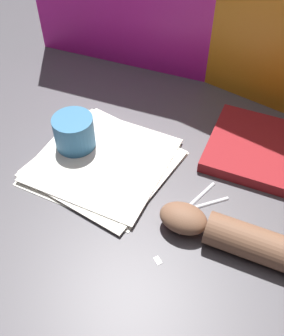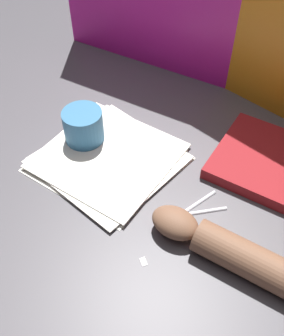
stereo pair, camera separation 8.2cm
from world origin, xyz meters
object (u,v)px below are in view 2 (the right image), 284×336
at_px(hand_forearm, 234,253).
at_px(paper_stack, 108,158).
at_px(scissors, 180,214).
at_px(mug, 84,128).
at_px(book_closed, 263,160).

bearing_deg(hand_forearm, paper_stack, 171.47).
height_order(scissors, hand_forearm, hand_forearm).
bearing_deg(mug, paper_stack, -7.91).
height_order(paper_stack, scissors, paper_stack).
distance_m(book_closed, scissors, 0.25).
height_order(scissors, mug, mug).
height_order(hand_forearm, mug, mug).
distance_m(paper_stack, hand_forearm, 0.37).
bearing_deg(scissors, hand_forearm, -11.01).
height_order(paper_stack, hand_forearm, hand_forearm).
xyz_separation_m(book_closed, mug, (-0.38, -0.20, 0.03)).
distance_m(scissors, mug, 0.32).
bearing_deg(mug, scissors, -7.24).
xyz_separation_m(hand_forearm, mug, (-0.45, 0.07, 0.01)).
relative_size(book_closed, hand_forearm, 0.75).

